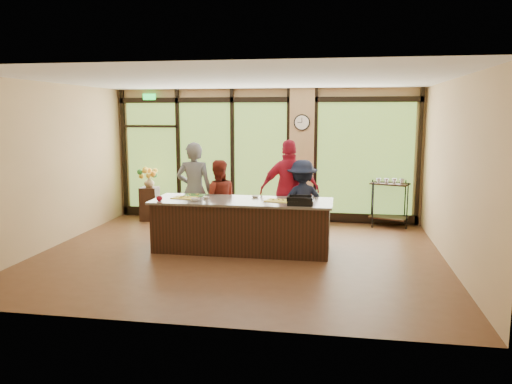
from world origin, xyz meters
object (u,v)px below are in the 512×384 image
(bar_cart, at_px, (389,198))
(island_base, at_px, (242,226))
(roasting_pan, at_px, (300,203))
(cook_right, at_px, (302,201))
(cook_left, at_px, (194,191))
(flower_stand, at_px, (150,204))

(bar_cart, bearing_deg, island_base, -117.57)
(roasting_pan, distance_m, bar_cart, 3.24)
(cook_right, height_order, roasting_pan, cook_right)
(cook_left, relative_size, bar_cart, 1.79)
(cook_left, height_order, flower_stand, cook_left)
(cook_right, height_order, flower_stand, cook_right)
(cook_left, distance_m, roasting_pan, 2.35)
(roasting_pan, height_order, flower_stand, roasting_pan)
(roasting_pan, bearing_deg, flower_stand, 142.49)
(flower_stand, bearing_deg, cook_right, -23.77)
(cook_right, bearing_deg, bar_cart, -154.73)
(cook_left, bearing_deg, island_base, 141.72)
(roasting_pan, relative_size, flower_stand, 0.55)
(flower_stand, height_order, bar_cart, bar_cart)
(cook_left, xyz_separation_m, roasting_pan, (2.14, -0.98, 0.00))
(island_base, xyz_separation_m, flower_stand, (-2.60, 2.17, -0.05))
(roasting_pan, bearing_deg, cook_right, 88.96)
(island_base, xyz_separation_m, cook_right, (1.01, 0.77, 0.35))
(cook_left, bearing_deg, bar_cart, -161.93)
(flower_stand, bearing_deg, roasting_pan, -36.54)
(cook_right, xyz_separation_m, bar_cart, (1.77, 1.65, -0.15))
(roasting_pan, bearing_deg, cook_left, 151.89)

